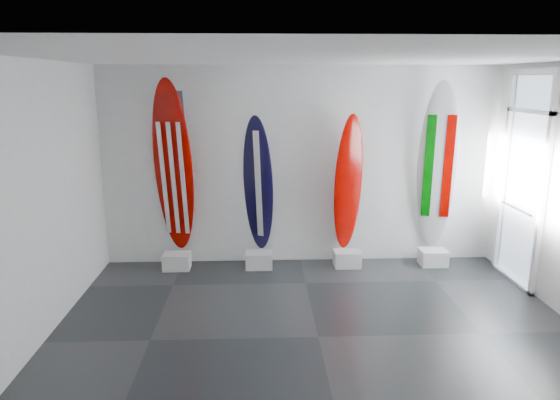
{
  "coord_description": "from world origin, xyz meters",
  "views": [
    {
      "loc": [
        -0.64,
        -5.12,
        2.78
      ],
      "look_at": [
        -0.37,
        1.4,
        1.24
      ],
      "focal_mm": 32.64,
      "sensor_mm": 36.0,
      "label": 1
    }
  ],
  "objects_px": {
    "surfboard_usa": "(173,168)",
    "surfboard_italy": "(437,167)",
    "surfboard_swiss": "(348,183)",
    "surfboard_navy": "(258,185)"
  },
  "relations": [
    {
      "from": "surfboard_swiss",
      "to": "surfboard_usa",
      "type": "bearing_deg",
      "value": 159.45
    },
    {
      "from": "surfboard_swiss",
      "to": "surfboard_italy",
      "type": "distance_m",
      "value": 1.35
    },
    {
      "from": "surfboard_usa",
      "to": "surfboard_italy",
      "type": "distance_m",
      "value": 3.92
    },
    {
      "from": "surfboard_usa",
      "to": "surfboard_navy",
      "type": "relative_size",
      "value": 1.26
    },
    {
      "from": "surfboard_usa",
      "to": "surfboard_navy",
      "type": "distance_m",
      "value": 1.26
    },
    {
      "from": "surfboard_navy",
      "to": "surfboard_italy",
      "type": "relative_size",
      "value": 0.81
    },
    {
      "from": "surfboard_navy",
      "to": "surfboard_swiss",
      "type": "relative_size",
      "value": 0.99
    },
    {
      "from": "surfboard_navy",
      "to": "surfboard_swiss",
      "type": "height_order",
      "value": "surfboard_swiss"
    },
    {
      "from": "surfboard_swiss",
      "to": "surfboard_italy",
      "type": "height_order",
      "value": "surfboard_italy"
    },
    {
      "from": "surfboard_swiss",
      "to": "surfboard_italy",
      "type": "bearing_deg",
      "value": -20.55
    }
  ]
}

